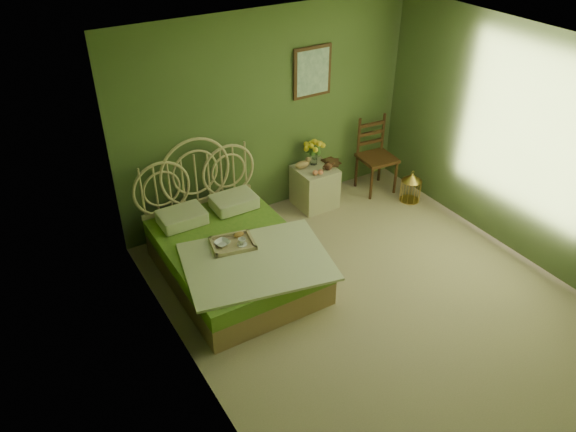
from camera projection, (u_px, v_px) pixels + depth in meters
floor at (374, 299)px, 6.03m from camera, size 4.50×4.50×0.00m
ceiling at (400, 60)px, 4.61m from camera, size 4.50×4.50×0.00m
wall_back at (269, 115)px, 6.94m from camera, size 4.00×0.00×4.00m
wall_left at (189, 262)px, 4.46m from camera, size 0.00×4.50×4.50m
wall_right at (526, 147)px, 6.19m from camera, size 0.00×4.50×4.50m
wall_art at (312, 72)px, 6.94m from camera, size 0.54×0.04×0.64m
bed at (233, 254)px, 6.22m from camera, size 1.68×2.13×1.32m
nightstand at (315, 181)px, 7.47m from camera, size 0.50×0.50×0.98m
chair at (374, 150)px, 7.74m from camera, size 0.50×0.50×1.04m
birdcage at (411, 187)px, 7.63m from camera, size 0.27×0.27×0.41m
book_lower at (326, 164)px, 7.44m from camera, size 0.19×0.25×0.02m
book_upper at (326, 162)px, 7.43m from camera, size 0.28×0.29×0.02m
cereal_bowl at (222, 243)px, 5.98m from camera, size 0.21×0.21×0.04m
coffee_cup at (242, 242)px, 5.97m from camera, size 0.09×0.09×0.08m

